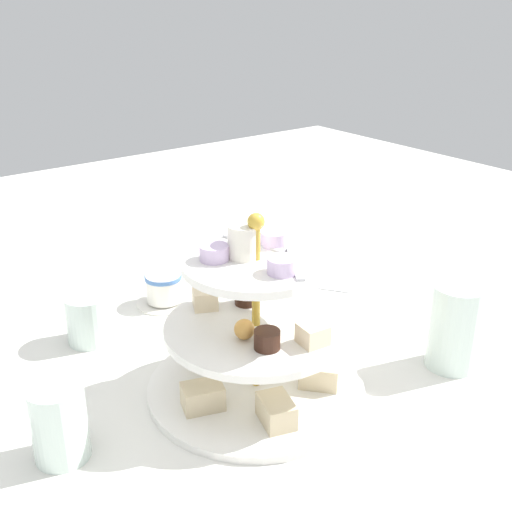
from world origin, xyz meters
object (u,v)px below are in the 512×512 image
(tiered_serving_stand, at_px, (256,341))
(water_glass_tall_right, at_px, (455,327))
(water_glass_short_left, at_px, (89,319))
(butter_knife_right, at_px, (302,284))
(teacup_with_saucer, at_px, (164,290))
(water_glass_mid_back, at_px, (59,422))

(tiered_serving_stand, xyz_separation_m, water_glass_tall_right, (-0.11, -0.24, -0.01))
(water_glass_short_left, bearing_deg, water_glass_tall_right, -134.49)
(water_glass_tall_right, distance_m, water_glass_short_left, 0.50)
(water_glass_tall_right, bearing_deg, butter_knife_right, -0.84)
(tiered_serving_stand, xyz_separation_m, water_glass_short_left, (0.24, 0.12, -0.04))
(tiered_serving_stand, xyz_separation_m, teacup_with_saucer, (0.28, -0.03, -0.05))
(water_glass_mid_back, bearing_deg, water_glass_short_left, -30.40)
(tiered_serving_stand, height_order, butter_knife_right, tiered_serving_stand)
(water_glass_mid_back, bearing_deg, tiered_serving_stand, -97.14)
(water_glass_short_left, bearing_deg, tiered_serving_stand, -154.53)
(water_glass_tall_right, xyz_separation_m, water_glass_mid_back, (0.14, 0.48, -0.01))
(butter_knife_right, bearing_deg, tiered_serving_stand, 94.01)
(tiered_serving_stand, distance_m, water_glass_mid_back, 0.24)
(butter_knife_right, bearing_deg, water_glass_tall_right, 144.67)
(teacup_with_saucer, relative_size, water_glass_mid_back, 1.01)
(teacup_with_saucer, relative_size, butter_knife_right, 0.53)
(butter_knife_right, bearing_deg, teacup_with_saucer, 35.22)
(tiered_serving_stand, xyz_separation_m, water_glass_mid_back, (0.03, 0.24, -0.03))
(tiered_serving_stand, height_order, water_glass_tall_right, tiered_serving_stand)
(water_glass_tall_right, distance_m, water_glass_mid_back, 0.50)
(water_glass_short_left, height_order, teacup_with_saucer, water_glass_short_left)
(water_glass_tall_right, height_order, water_glass_short_left, water_glass_tall_right)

